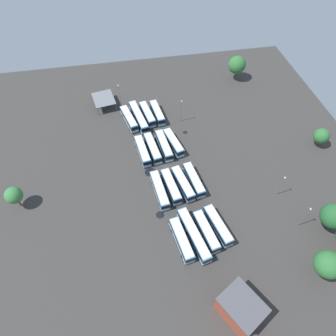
{
  "coord_description": "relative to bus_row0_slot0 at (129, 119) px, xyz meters",
  "views": [
    {
      "loc": [
        55.82,
        -9.97,
        71.29
      ],
      "look_at": [
        0.97,
        0.12,
        1.5
      ],
      "focal_mm": 30.82,
      "sensor_mm": 36.0,
      "label": 1
    }
  ],
  "objects": [
    {
      "name": "ground_plane",
      "position": [
        23.41,
        9.58,
        -1.83
      ],
      "size": [
        129.26,
        129.26,
        0.0
      ],
      "primitive_type": "plane",
      "color": "#383533"
    },
    {
      "name": "lamp_post_by_building",
      "position": [
        2.38,
        18.47,
        3.09
      ],
      "size": [
        0.56,
        0.28,
        8.99
      ],
      "color": "slate",
      "rests_on": "ground_plane"
    },
    {
      "name": "bus_row0_slot3",
      "position": [
        -1.38,
        10.42,
        -0.0
      ],
      "size": [
        11.86,
        4.14,
        3.45
      ],
      "color": "teal",
      "rests_on": "ground_plane"
    },
    {
      "name": "bus_row0_slot2",
      "position": [
        -1.25,
        6.82,
        -0.0
      ],
      "size": [
        12.18,
        4.74,
        3.45
      ],
      "color": "teal",
      "rests_on": "ground_plane"
    },
    {
      "name": "puddle_near_shelter",
      "position": [
        39.34,
        4.67,
        -1.82
      ],
      "size": [
        2.39,
        2.39,
        0.01
      ],
      "primitive_type": "cylinder",
      "color": "black",
      "rests_on": "ground_plane"
    },
    {
      "name": "puddle_centre_drain",
      "position": [
        29.93,
        18.37,
        -1.82
      ],
      "size": [
        1.9,
        1.9,
        0.01
      ],
      "primitive_type": "cylinder",
      "color": "black",
      "rests_on": "ground_plane"
    },
    {
      "name": "bus_row1_slot1",
      "position": [
        15.63,
        6.2,
        -0.0
      ],
      "size": [
        12.56,
        4.44,
        3.45
      ],
      "color": "teal",
      "rests_on": "ground_plane"
    },
    {
      "name": "bus_row1_slot0",
      "position": [
        16.23,
        2.8,
        -0.0
      ],
      "size": [
        12.23,
        4.17,
        3.45
      ],
      "color": "teal",
      "rests_on": "ground_plane"
    },
    {
      "name": "bus_row0_slot1",
      "position": [
        -0.48,
        3.48,
        0.0
      ],
      "size": [
        15.81,
        5.61,
        3.45
      ],
      "color": "teal",
      "rests_on": "ground_plane"
    },
    {
      "name": "puddle_between_rows",
      "position": [
        8.54,
        18.77,
        -1.82
      ],
      "size": [
        1.66,
        1.66,
        0.01
      ],
      "primitive_type": "cylinder",
      "color": "black",
      "rests_on": "ground_plane"
    },
    {
      "name": "bus_row2_slot0",
      "position": [
        32.32,
        5.74,
        0.0
      ],
      "size": [
        12.95,
        4.06,
        3.45
      ],
      "color": "teal",
      "rests_on": "ground_plane"
    },
    {
      "name": "maintenance_shelter",
      "position": [
        -11.33,
        -8.29,
        1.44
      ],
      "size": [
        10.65,
        9.05,
        3.43
      ],
      "color": "slate",
      "rests_on": "ground_plane"
    },
    {
      "name": "bus_row3_slot2",
      "position": [
        47.45,
        15.62,
        -0.0
      ],
      "size": [
        12.02,
        4.83,
        3.45
      ],
      "color": "teal",
      "rests_on": "ground_plane"
    },
    {
      "name": "bus_row1_slot2",
      "position": [
        15.09,
        10.05,
        0.0
      ],
      "size": [
        12.66,
        4.14,
        3.45
      ],
      "color": "teal",
      "rests_on": "ground_plane"
    },
    {
      "name": "tree_east_edge",
      "position": [
        -19.03,
        46.0,
        4.73
      ],
      "size": [
        7.01,
        7.01,
        10.08
      ],
      "color": "brown",
      "rests_on": "ground_plane"
    },
    {
      "name": "tree_south_edge",
      "position": [
        51.12,
        48.07,
        4.15
      ],
      "size": [
        6.8,
        6.8,
        9.38
      ],
      "color": "brown",
      "rests_on": "ground_plane"
    },
    {
      "name": "tree_west_edge",
      "position": [
        62.38,
        40.04,
        4.19
      ],
      "size": [
        6.5,
        6.5,
        9.28
      ],
      "color": "brown",
      "rests_on": "ground_plane"
    },
    {
      "name": "lamp_post_near_entrance",
      "position": [
        38.68,
        39.7,
        2.66
      ],
      "size": [
        0.56,
        0.28,
        8.14
      ],
      "color": "slate",
      "rests_on": "ground_plane"
    },
    {
      "name": "bus_row2_slot3",
      "position": [
        30.55,
        16.38,
        -0.0
      ],
      "size": [
        12.17,
        4.44,
        3.45
      ],
      "color": "teal",
      "rests_on": "ground_plane"
    },
    {
      "name": "bus_row3_slot0",
      "position": [
        48.56,
        8.79,
        -0.0
      ],
      "size": [
        12.27,
        4.54,
        3.45
      ],
      "color": "teal",
      "rests_on": "ground_plane"
    },
    {
      "name": "bus_row1_slot3",
      "position": [
        14.39,
        13.35,
        -0.0
      ],
      "size": [
        11.93,
        5.35,
        3.45
      ],
      "color": "teal",
      "rests_on": "ground_plane"
    },
    {
      "name": "tree_northwest",
      "position": [
        22.54,
        60.99,
        2.58
      ],
      "size": [
        5.04,
        5.04,
        6.93
      ],
      "color": "brown",
      "rests_on": "ground_plane"
    },
    {
      "name": "bus_row3_slot3",
      "position": [
        46.34,
        19.14,
        -0.0
      ],
      "size": [
        12.16,
        5.36,
        3.45
      ],
      "color": "teal",
      "rests_on": "ground_plane"
    },
    {
      "name": "depot_building",
      "position": [
        67.12,
        17.81,
        1.53
      ],
      "size": [
        11.56,
        10.92,
        6.68
      ],
      "color": "#99422D",
      "rests_on": "ground_plane"
    },
    {
      "name": "lamp_post_far_corner",
      "position": [
        -10.01,
        -2.16,
        3.24
      ],
      "size": [
        0.56,
        0.28,
        9.28
      ],
      "color": "slate",
      "rests_on": "ground_plane"
    },
    {
      "name": "bus_row0_slot0",
      "position": [
        0.0,
        0.0,
        0.0
      ],
      "size": [
        12.6,
        5.59,
        3.45
      ],
      "color": "teal",
      "rests_on": "ground_plane"
    },
    {
      "name": "tree_north_edge",
      "position": [
        29.07,
        -34.04,
        3.4
      ],
      "size": [
        4.79,
        4.79,
        7.65
      ],
      "color": "brown",
      "rests_on": "ground_plane"
    },
    {
      "name": "puddle_back_corner",
      "position": [
        7.59,
        5.89,
        -1.82
      ],
      "size": [
        3.63,
        3.63,
        0.01
      ],
      "primitive_type": "cylinder",
      "color": "black",
      "rests_on": "ground_plane"
    },
    {
      "name": "lamp_post_mid_lot",
      "position": [
        49.3,
        41.52,
        2.88
      ],
      "size": [
        0.56,
        0.28,
        8.58
      ],
      "color": "slate",
      "rests_on": "ground_plane"
    },
    {
      "name": "bus_row3_slot1",
      "position": [
        47.73,
        12.16,
        0.0
      ],
      "size": [
        15.79,
        5.94,
        3.45
      ],
      "color": "teal",
      "rests_on": "ground_plane"
    },
    {
      "name": "bus_row2_slot2",
      "position": [
        31.28,
        12.88,
        -0.0
      ],
      "size": [
        12.32,
        5.18,
        3.45
      ],
      "color": "teal",
      "rests_on": "ground_plane"
    },
    {
      "name": "bus_row2_slot1",
      "position": [
        31.62,
        9.26,
        -0.0
      ],
      "size": [
        11.99,
        4.47,
        3.45
      ],
      "color": "teal",
      "rests_on": "ground_plane"
    },
    {
      "name": "puddle_front_lane",
      "position": [
        23.85,
        4.2,
        -1.82
      ],
      "size": [
        3.54,
        3.54,
        0.01
      ],
      "primitive_type": "cylinder",
      "color": "black",
      "rests_on": "ground_plane"
    }
  ]
}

